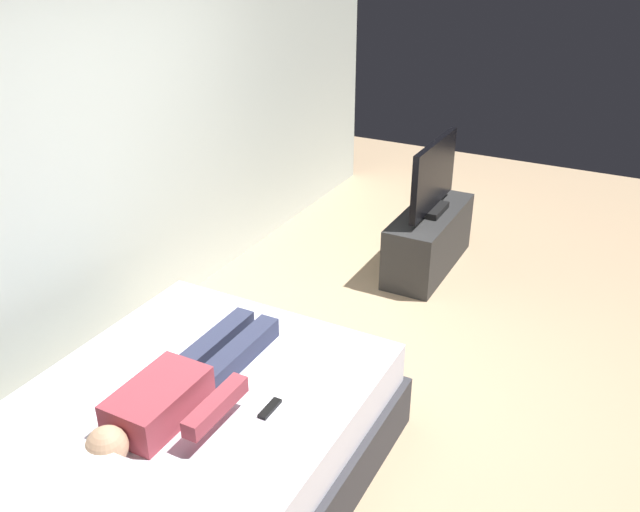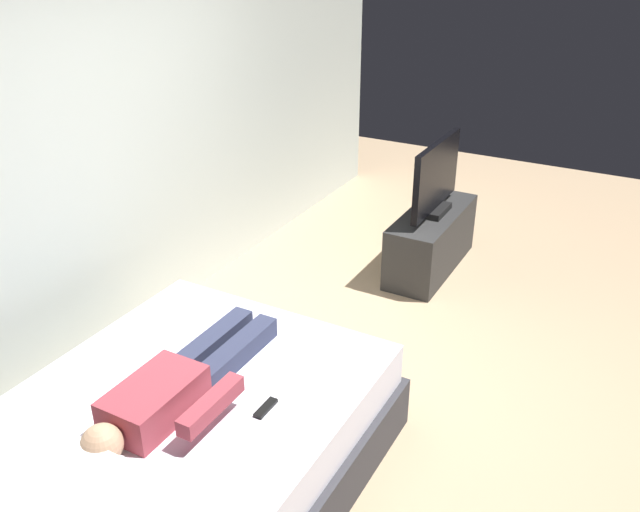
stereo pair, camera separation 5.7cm
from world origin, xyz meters
The scene contains 8 objects.
ground_plane centered at (0.00, 0.00, 0.00)m, with size 10.00×10.00×0.00m, color tan.
back_wall centered at (0.40, 1.82, 1.40)m, with size 6.40×0.10×2.80m, color silver.
bed centered at (-1.06, 0.50, 0.26)m, with size 2.05×1.62×0.54m.
pillow centered at (-1.76, 0.50, 0.60)m, with size 0.48×0.34×0.12m, color white.
person centered at (-1.03, 0.50, 0.62)m, with size 1.26×0.46×0.18m.
remote centered at (-0.88, 0.10, 0.55)m, with size 0.15×0.04×0.02m, color black.
tv_stand centered at (1.85, 0.26, 0.25)m, with size 1.10×0.40×0.50m, color #2D2D2D.
tv centered at (1.85, 0.26, 0.78)m, with size 0.88×0.20×0.59m.
Camera 1 is at (-2.96, -1.27, 2.60)m, focal length 37.48 mm.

